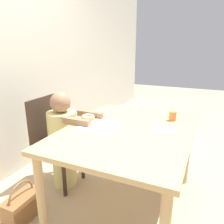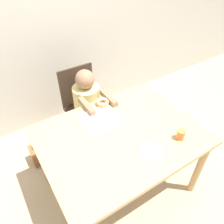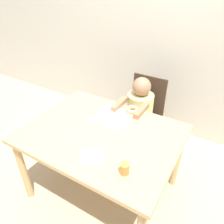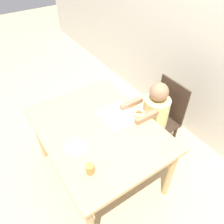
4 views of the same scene
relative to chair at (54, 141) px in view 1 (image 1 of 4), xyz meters
name	(u,v)px [view 1 (image 1 of 4)]	position (x,y,z in m)	size (l,w,h in m)	color
ground_plane	(126,205)	(-0.04, -0.78, -0.44)	(12.00, 12.00, 0.00)	tan
dining_table	(128,139)	(-0.04, -0.78, 0.18)	(1.24, 0.95, 0.71)	tan
chair	(54,141)	(0.00, 0.00, 0.00)	(0.38, 0.38, 0.87)	#38281E
child_figure	(64,141)	(0.00, -0.12, 0.02)	(0.28, 0.50, 0.94)	#E0D17F
donut	(88,117)	(0.03, -0.37, 0.29)	(0.12, 0.12, 0.04)	tan
napkin	(99,126)	(-0.08, -0.54, 0.27)	(0.31, 0.31, 0.00)	white
handbag	(23,206)	(-0.52, -0.08, -0.33)	(0.31, 0.15, 0.33)	brown
cup	(173,116)	(0.32, -1.06, 0.31)	(0.06, 0.06, 0.08)	orange
plate	(164,130)	(0.05, -1.04, 0.27)	(0.18, 0.18, 0.01)	silver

